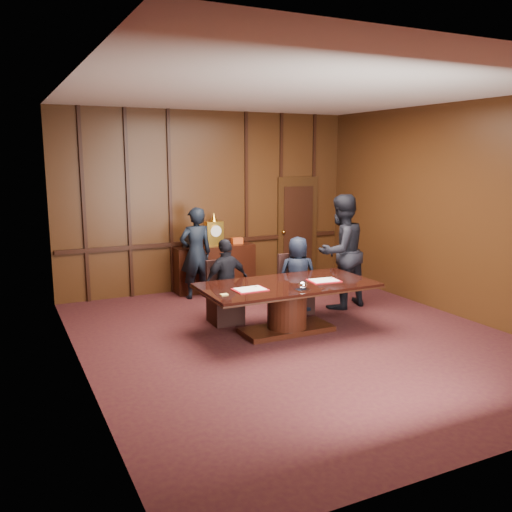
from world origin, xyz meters
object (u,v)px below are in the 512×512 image
at_px(signatory_right, 298,275).
at_px(sideboard, 215,266).
at_px(witness_right, 341,252).
at_px(conference_table, 287,300).
at_px(signatory_left, 226,282).
at_px(witness_left, 196,253).

bearing_deg(signatory_right, sideboard, -52.71).
height_order(signatory_right, witness_right, witness_right).
bearing_deg(conference_table, sideboard, 90.26).
relative_size(sideboard, witness_right, 0.80).
xyz_separation_m(signatory_left, witness_right, (2.17, 0.01, 0.31)).
relative_size(signatory_left, witness_left, 0.80).
height_order(signatory_left, witness_left, witness_left).
bearing_deg(conference_table, witness_left, 102.17).
relative_size(conference_table, signatory_left, 1.92).
distance_m(signatory_right, witness_right, 0.93).
bearing_deg(signatory_right, signatory_left, 19.93).
bearing_deg(sideboard, witness_left, -142.21).
relative_size(conference_table, witness_right, 1.32).
distance_m(conference_table, witness_left, 2.59).
xyz_separation_m(signatory_left, witness_left, (0.11, 1.71, 0.17)).
distance_m(sideboard, witness_left, 0.76).
height_order(sideboard, witness_left, witness_left).
bearing_deg(witness_left, conference_table, 101.99).
relative_size(sideboard, signatory_left, 1.17).
height_order(conference_table, signatory_right, signatory_right).
xyz_separation_m(sideboard, witness_left, (-0.53, -0.41, 0.37)).
bearing_deg(conference_table, signatory_right, 50.91).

